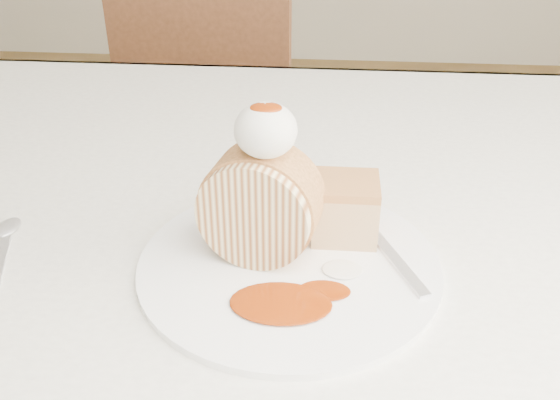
{
  "coord_description": "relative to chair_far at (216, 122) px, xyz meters",
  "views": [
    {
      "loc": [
        0.07,
        -0.46,
        1.13
      ],
      "look_at": [
        0.03,
        0.05,
        0.82
      ],
      "focal_mm": 40.0,
      "sensor_mm": 36.0,
      "label": 1
    }
  ],
  "objects": [
    {
      "name": "fork",
      "position": [
        0.35,
        -0.92,
        0.27
      ],
      "size": [
        0.09,
        0.17,
        0.0
      ],
      "primitive_type": "cube",
      "rotation": [
        0.0,
        0.0,
        0.4
      ],
      "color": "silver",
      "rests_on": "plate"
    },
    {
      "name": "caramel_drizzle",
      "position": [
        0.23,
        -0.93,
        0.43
      ],
      "size": [
        0.03,
        0.02,
        0.01
      ],
      "primitive_type": "ellipsoid",
      "color": "#802805",
      "rests_on": "whipped_cream"
    },
    {
      "name": "chair_far",
      "position": [
        0.0,
        0.0,
        0.0
      ],
      "size": [
        0.44,
        0.44,
        0.86
      ],
      "rotation": [
        0.0,
        0.0,
        3.06
      ],
      "color": "brown",
      "rests_on": "ground"
    },
    {
      "name": "table",
      "position": [
        0.21,
        -0.78,
        0.17
      ],
      "size": [
        1.4,
        0.9,
        0.75
      ],
      "color": "white",
      "rests_on": "ground"
    },
    {
      "name": "plate",
      "position": [
        0.25,
        -0.93,
        0.26
      ],
      "size": [
        0.3,
        0.3,
        0.01
      ],
      "primitive_type": "cylinder",
      "rotation": [
        0.0,
        0.0,
        -0.0
      ],
      "color": "white",
      "rests_on": "table"
    },
    {
      "name": "roulade_slice",
      "position": [
        0.22,
        -0.92,
        0.32
      ],
      "size": [
        0.12,
        0.08,
        0.11
      ],
      "primitive_type": "cylinder",
      "rotation": [
        1.57,
        0.0,
        -0.2
      ],
      "color": "beige",
      "rests_on": "plate"
    },
    {
      "name": "cake_chunk",
      "position": [
        0.3,
        -0.88,
        0.29
      ],
      "size": [
        0.07,
        0.06,
        0.06
      ],
      "primitive_type": "cube",
      "rotation": [
        0.0,
        0.0,
        -0.0
      ],
      "color": "tan",
      "rests_on": "plate"
    },
    {
      "name": "caramel_pool",
      "position": [
        0.25,
        -1.0,
        0.27
      ],
      "size": [
        0.09,
        0.06,
        0.0
      ],
      "primitive_type": null,
      "rotation": [
        0.0,
        0.0,
        -0.0
      ],
      "color": "#802805",
      "rests_on": "plate"
    },
    {
      "name": "whipped_cream",
      "position": [
        0.23,
        -0.92,
        0.4
      ],
      "size": [
        0.06,
        0.06,
        0.05
      ],
      "primitive_type": "ellipsoid",
      "color": "white",
      "rests_on": "roulade_slice"
    }
  ]
}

